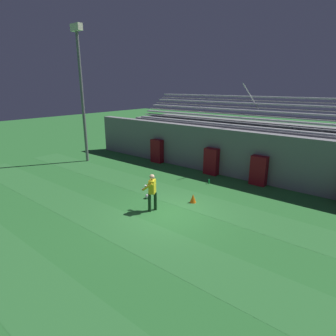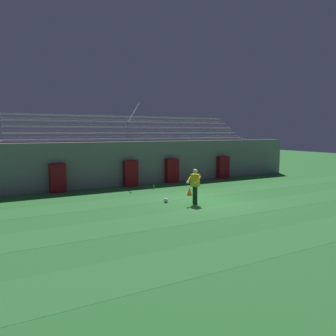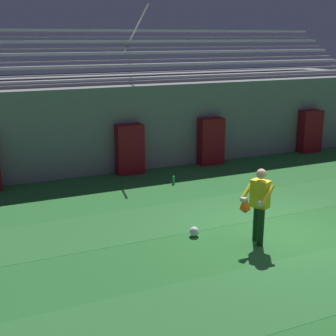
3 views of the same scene
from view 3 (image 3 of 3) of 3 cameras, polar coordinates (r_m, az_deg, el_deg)
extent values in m
plane|color=#2D7533|center=(11.10, 13.35, -7.71)|extent=(80.00, 80.00, 0.00)
cube|color=#337A38|center=(12.48, 8.33, -4.75)|extent=(28.00, 1.96, 0.01)
cube|color=gray|center=(16.11, -0.34, 5.24)|extent=(24.00, 0.60, 2.80)
cube|color=maroon|center=(15.20, -4.69, 2.28)|extent=(0.88, 0.44, 1.62)
cube|color=maroon|center=(16.40, 5.25, 3.27)|extent=(0.88, 0.44, 1.62)
cube|color=maroon|center=(18.87, 16.91, 4.29)|extent=(0.88, 0.44, 1.62)
cube|color=gray|center=(18.25, -3.32, 6.62)|extent=(18.00, 3.90, 2.90)
cube|color=silver|center=(16.59, -1.41, 10.94)|extent=(17.10, 0.36, 0.10)
cube|color=gray|center=(16.43, -1.13, 10.09)|extent=(17.10, 0.60, 0.04)
cube|color=silver|center=(17.21, -2.33, 12.44)|extent=(17.10, 0.36, 0.10)
cube|color=gray|center=(17.04, -2.07, 11.64)|extent=(17.10, 0.60, 0.04)
cube|color=silver|center=(17.84, -3.20, 13.84)|extent=(17.10, 0.36, 0.10)
cube|color=gray|center=(17.66, -2.95, 13.07)|extent=(17.10, 0.60, 0.04)
cube|color=silver|center=(18.49, -4.02, 15.13)|extent=(17.10, 0.36, 0.10)
cube|color=gray|center=(18.30, -3.78, 14.41)|extent=(17.10, 0.60, 0.04)
cube|color=silver|center=(19.15, -4.79, 16.33)|extent=(17.10, 0.36, 0.10)
cube|color=gray|center=(18.96, -4.57, 15.65)|extent=(17.10, 0.60, 0.04)
cylinder|color=silver|center=(17.48, -3.99, 16.57)|extent=(0.06, 2.63, 1.65)
cylinder|color=#143319|center=(10.24, 11.24, -7.13)|extent=(0.19, 0.19, 0.82)
cylinder|color=#143319|center=(10.50, 10.71, -6.51)|extent=(0.19, 0.19, 0.82)
cube|color=yellow|center=(10.12, 11.18, -3.10)|extent=(0.38, 0.45, 0.60)
sphere|color=tan|center=(9.99, 11.31, -0.71)|extent=(0.22, 0.22, 0.22)
cylinder|color=yellow|center=(9.89, 12.02, -3.31)|extent=(0.47, 0.29, 0.37)
cylinder|color=yellow|center=(10.10, 9.61, -2.76)|extent=(0.47, 0.29, 0.37)
cube|color=silver|center=(9.78, 11.22, -4.28)|extent=(0.15, 0.15, 0.08)
cube|color=silver|center=(9.96, 9.20, -3.80)|extent=(0.15, 0.15, 0.08)
sphere|color=white|center=(10.62, 3.22, -7.74)|extent=(0.22, 0.22, 0.22)
cone|color=orange|center=(12.33, 9.40, -4.03)|extent=(0.30, 0.30, 0.42)
cylinder|color=green|center=(14.26, 0.68, -1.46)|extent=(0.07, 0.07, 0.24)
camera|label=1|loc=(13.36, 70.10, 9.80)|focal=30.00mm
camera|label=2|loc=(5.98, -172.88, -24.52)|focal=35.00mm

